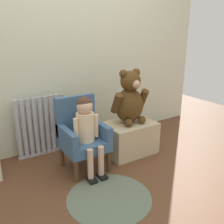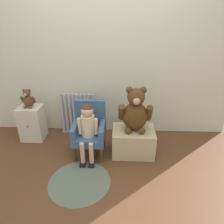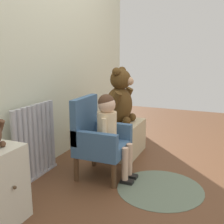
{
  "view_description": "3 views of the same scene",
  "coord_description": "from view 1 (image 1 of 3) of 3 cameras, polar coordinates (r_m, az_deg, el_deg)",
  "views": [
    {
      "loc": [
        -1.11,
        -1.58,
        1.32
      ],
      "look_at": [
        0.2,
        0.48,
        0.52
      ],
      "focal_mm": 40.0,
      "sensor_mm": 36.0,
      "label": 1
    },
    {
      "loc": [
        0.25,
        -1.77,
        1.71
      ],
      "look_at": [
        0.15,
        0.47,
        0.62
      ],
      "focal_mm": 32.0,
      "sensor_mm": 36.0,
      "label": 2
    },
    {
      "loc": [
        -2.29,
        -0.55,
        1.12
      ],
      "look_at": [
        0.08,
        0.44,
        0.54
      ],
      "focal_mm": 45.0,
      "sensor_mm": 36.0,
      "label": 3
    }
  ],
  "objects": [
    {
      "name": "floor_rug",
      "position": [
        2.18,
        -0.64,
        -18.97
      ],
      "size": [
        0.71,
        0.71,
        0.01
      ],
      "primitive_type": "cylinder",
      "color": "#596653",
      "rests_on": "ground_plane"
    },
    {
      "name": "low_bench",
      "position": [
        2.82,
        4.01,
        -5.85
      ],
      "size": [
        0.55,
        0.4,
        0.35
      ],
      "primitive_type": "cube",
      "color": "tan",
      "rests_on": "ground_plane"
    },
    {
      "name": "radiator",
      "position": [
        2.83,
        -15.78,
        -3.13
      ],
      "size": [
        0.56,
        0.05,
        0.66
      ],
      "color": "#AFAEB6",
      "rests_on": "ground_plane"
    },
    {
      "name": "ground_plane",
      "position": [
        2.34,
        2.28,
        -16.21
      ],
      "size": [
        6.0,
        6.0,
        0.0
      ],
      "primitive_type": "plane",
      "color": "brown"
    },
    {
      "name": "child_figure",
      "position": [
        2.33,
        -5.85,
        -2.82
      ],
      "size": [
        0.25,
        0.35,
        0.75
      ],
      "color": "beige",
      "rests_on": "ground_plane"
    },
    {
      "name": "large_teddy_bear",
      "position": [
        2.69,
        4.07,
        2.83
      ],
      "size": [
        0.43,
        0.3,
        0.59
      ],
      "color": "#4D3316",
      "rests_on": "low_bench"
    },
    {
      "name": "back_wall",
      "position": [
        2.9,
        -10.24,
        15.49
      ],
      "size": [
        3.8,
        0.05,
        2.4
      ],
      "primitive_type": "cube",
      "color": "beige",
      "rests_on": "ground_plane"
    },
    {
      "name": "child_armchair",
      "position": [
        2.48,
        -6.94,
        -5.07
      ],
      "size": [
        0.41,
        0.41,
        0.71
      ],
      "color": "#3A5B7F",
      "rests_on": "ground_plane"
    }
  ]
}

